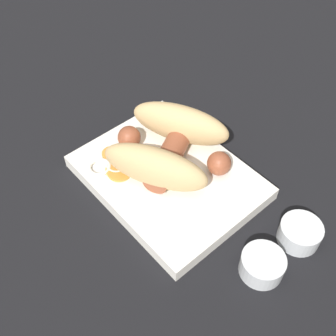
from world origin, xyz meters
The scene contains 7 objects.
ground_plane centered at (0.00, 0.00, 0.00)m, with size 3.00×3.00×0.00m, color black.
food_tray centered at (0.00, 0.00, 0.01)m, with size 0.25×0.19×0.02m.
bread_roll centered at (-0.02, 0.02, 0.05)m, with size 0.20×0.20×0.06m.
sausage centered at (-0.02, 0.02, 0.04)m, with size 0.16×0.14×0.03m.
pickled_veggies centered at (-0.06, -0.05, 0.02)m, with size 0.08×0.07×0.01m.
condiment_cup_near centered at (0.18, -0.01, 0.01)m, with size 0.06×0.06×0.03m.
condiment_cup_far centered at (0.19, 0.07, 0.01)m, with size 0.06×0.06×0.03m.
Camera 1 is at (0.29, -0.26, 0.49)m, focal length 45.00 mm.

